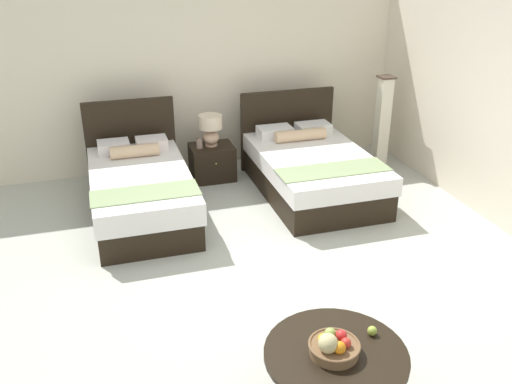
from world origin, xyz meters
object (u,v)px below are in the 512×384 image
at_px(coffee_table, 335,366).
at_px(loose_apple, 372,331).
at_px(bed_near_window, 141,189).
at_px(floor_lamp_corner, 382,123).
at_px(bed_near_corner, 311,169).
at_px(nightstand, 212,162).
at_px(vase, 199,143).
at_px(fruit_bowl, 333,346).
at_px(table_lamp, 211,127).

bearing_deg(coffee_table, loose_apple, 16.63).
bearing_deg(loose_apple, coffee_table, -163.37).
bearing_deg(loose_apple, bed_near_window, 110.80).
bearing_deg(coffee_table, floor_lamp_corner, 57.97).
bearing_deg(coffee_table, bed_near_window, 105.49).
xyz_separation_m(bed_near_corner, nightstand, (-1.12, 0.79, -0.07)).
bearing_deg(loose_apple, vase, 95.56).
distance_m(vase, loose_apple, 4.10).
height_order(bed_near_corner, vase, bed_near_corner).
bearing_deg(fruit_bowl, nightstand, 88.39).
bearing_deg(vase, loose_apple, -84.44).
bearing_deg(bed_near_window, coffee_table, -74.51).
xyz_separation_m(vase, loose_apple, (0.40, -4.08, -0.04)).
xyz_separation_m(nightstand, floor_lamp_corner, (2.39, -0.25, 0.41)).
bearing_deg(bed_near_corner, coffee_table, -109.51).
distance_m(bed_near_corner, nightstand, 1.38).
xyz_separation_m(fruit_bowl, loose_apple, (0.34, 0.11, -0.03)).
relative_size(vase, loose_apple, 2.04).
distance_m(bed_near_window, coffee_table, 3.55).
relative_size(bed_near_corner, nightstand, 3.65).
height_order(coffee_table, floor_lamp_corner, floor_lamp_corner).
distance_m(nightstand, fruit_bowl, 4.24).
height_order(loose_apple, floor_lamp_corner, floor_lamp_corner).
bearing_deg(table_lamp, loose_apple, -86.89).
bearing_deg(bed_near_window, loose_apple, -69.20).
xyz_separation_m(bed_near_corner, fruit_bowl, (-1.24, -3.43, 0.23)).
bearing_deg(bed_near_corner, table_lamp, 144.04).
bearing_deg(loose_apple, floor_lamp_corner, 60.78).
xyz_separation_m(nightstand, loose_apple, (0.23, -4.12, 0.26)).
relative_size(bed_near_window, floor_lamp_corner, 1.62).
bearing_deg(bed_near_corner, bed_near_window, 179.97).
bearing_deg(fruit_bowl, vase, 90.73).
xyz_separation_m(bed_near_corner, floor_lamp_corner, (1.27, 0.54, 0.34)).
distance_m(bed_near_window, loose_apple, 3.56).
height_order(table_lamp, fruit_bowl, table_lamp).
distance_m(bed_near_corner, floor_lamp_corner, 1.42).
height_order(bed_near_corner, loose_apple, bed_near_corner).
bearing_deg(loose_apple, bed_near_corner, 74.91).
xyz_separation_m(vase, coffee_table, (0.08, -4.17, -0.19)).
bearing_deg(floor_lamp_corner, bed_near_corner, -156.85).
distance_m(fruit_bowl, loose_apple, 0.36).
height_order(bed_near_window, nightstand, bed_near_window).
height_order(bed_near_window, fruit_bowl, bed_near_window).
xyz_separation_m(table_lamp, vase, (-0.17, -0.06, -0.18)).
bearing_deg(floor_lamp_corner, vase, 175.26).
relative_size(table_lamp, fruit_bowl, 1.19).
distance_m(nightstand, vase, 0.35).
bearing_deg(bed_near_window, bed_near_corner, -0.03).
height_order(bed_near_window, table_lamp, bed_near_window).
height_order(bed_near_corner, table_lamp, bed_near_corner).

